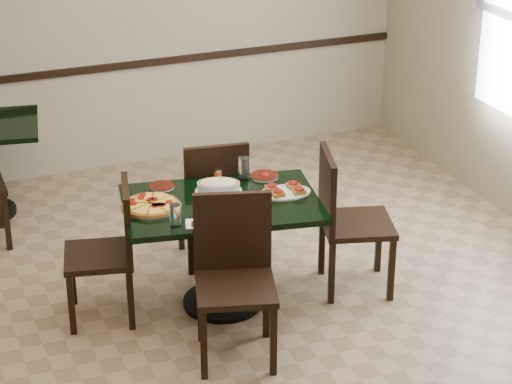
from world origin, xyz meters
name	(u,v)px	position (x,y,z in m)	size (l,w,h in m)	color
floor	(239,317)	(0.00, 0.00, 0.00)	(5.50, 5.50, 0.00)	#8B7050
room_shell	(283,54)	(1.02, 1.73, 1.17)	(5.50, 5.50, 5.50)	silver
main_table	(222,227)	(-0.04, 0.20, 0.57)	(1.35, 0.99, 0.75)	black
chair_far	(214,196)	(0.09, 0.74, 0.54)	(0.50, 0.50, 0.95)	black
chair_near	(234,267)	(-0.15, -0.32, 0.57)	(0.58, 0.58, 1.00)	black
chair_right	(344,214)	(0.79, 0.11, 0.56)	(0.57, 0.57, 0.99)	black
chair_left	(111,245)	(-0.74, 0.33, 0.51)	(0.51, 0.51, 0.92)	black
pepperoni_pizza	(151,205)	(-0.48, 0.28, 0.77)	(0.39, 0.39, 0.04)	#BAB9C1
lasagna_casserole	(218,186)	(-0.01, 0.34, 0.80)	(0.32, 0.31, 0.09)	silver
bread_basket	(249,206)	(0.07, -0.01, 0.79)	(0.23, 0.19, 0.09)	brown
bruschetta_platter	(285,190)	(0.38, 0.16, 0.77)	(0.36, 0.27, 0.05)	silver
side_plate_near	(205,224)	(-0.25, -0.08, 0.76)	(0.17, 0.17, 0.02)	silver
side_plate_far_r	(264,176)	(0.36, 0.46, 0.76)	(0.19, 0.19, 0.03)	silver
side_plate_far_l	(162,186)	(-0.33, 0.55, 0.76)	(0.17, 0.17, 0.02)	silver
napkin_setting	(197,224)	(-0.29, -0.05, 0.75)	(0.17, 0.17, 0.01)	white
water_glass_a	(244,169)	(0.22, 0.47, 0.83)	(0.07, 0.07, 0.16)	white
water_glass_b	(175,216)	(-0.42, -0.03, 0.82)	(0.07, 0.07, 0.14)	white
pepper_shaker	(218,175)	(0.05, 0.51, 0.79)	(0.05, 0.05, 0.09)	#AB3E12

